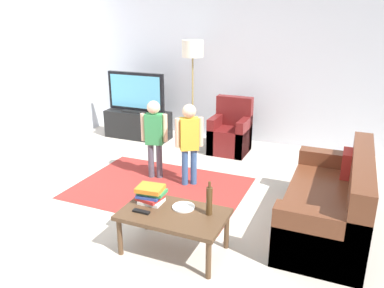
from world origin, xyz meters
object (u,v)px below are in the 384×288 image
Objects in this scene: tv at (136,93)px; plate at (184,207)px; tv_stand at (138,125)px; child_center at (189,137)px; bottle at (209,201)px; armchair at (231,134)px; book_stack at (151,194)px; couch at (334,205)px; child_near_tv at (154,132)px; tv_remote at (141,212)px; coffee_table at (174,217)px; floor_lamp at (193,54)px.

tv is 3.62m from plate.
plate is at bearing -52.26° from tv_stand.
child_center is 3.32× the size of bottle.
plate is at bearing 175.76° from bottle.
book_stack is (0.06, -2.84, 0.21)m from armchair.
tv is 4.08m from couch.
tv_stand is at bearing 178.75° from armchair.
couch is at bearing -47.82° from armchair.
child_near_tv is 0.99× the size of child_center.
tv_remote is at bearing -65.82° from child_near_tv.
bottle is at bearing -59.79° from child_center.
book_stack is (1.86, -2.85, -0.34)m from tv.
couch reaches higher than tv_remote.
armchair is at bearing 66.11° from child_near_tv.
coffee_table is at bearing -72.07° from child_center.
tv_remote is (0.08, -3.06, 0.13)m from armchair.
tv is 3.63m from tv_remote.
armchair reaches higher than tv_stand.
armchair is 2.70× the size of bottle.
plate is (1.05, -1.37, -0.23)m from child_near_tv.
book_stack is (0.18, -1.36, -0.16)m from child_center.
floor_lamp is at bearing 111.43° from plate.
tv_stand is at bearing -171.61° from floor_lamp.
child_center is at bearing 111.30° from plate.
armchair is 1.48m from floor_lamp.
couch is at bearing 40.66° from bottle.
tv_stand is 0.67× the size of couch.
child_center reaches higher than child_near_tv.
child_center is 5.04× the size of plate.
bottle is (1.45, -3.03, -0.98)m from floor_lamp.
plate is (-1.33, -0.89, 0.14)m from couch.
plate is (0.05, 0.12, 0.06)m from coffee_table.
tv_remote is (0.02, -0.22, -0.08)m from book_stack.
child_center reaches higher than book_stack.
tv is 1.00× the size of child_near_tv.
tv_stand is at bearing 122.95° from book_stack.
tv is 0.61× the size of couch.
plate is at bearing -52.06° from tv.
bottle is (0.32, 0.10, 0.19)m from coffee_table.
tv is 1.26m from floor_lamp.
floor_lamp is at bearing 94.48° from child_near_tv.
child_center is 1.11× the size of coffee_table.
child_near_tv is at bearing 133.59° from bottle.
armchair is 0.81× the size of child_center.
book_stack is at bearing -82.66° from child_center.
tv is at bearing 179.41° from armchair.
armchair is 2.85m from plate.
plate is at bearing 35.79° from tv_remote.
couch is (3.54, -1.96, 0.05)m from tv_stand.
armchair is 2.93m from bottle.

